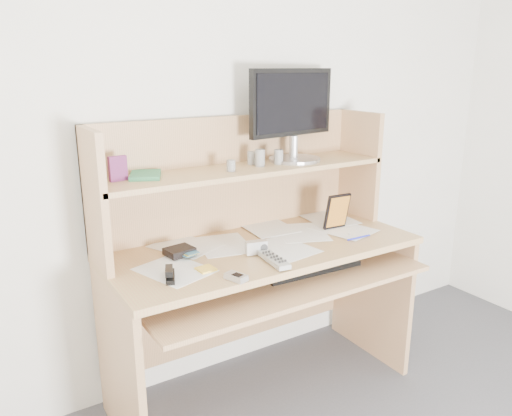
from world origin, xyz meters
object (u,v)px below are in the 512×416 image
keyboard (308,266)px  monitor (292,112)px  desk (254,252)px  tv_remote (274,260)px  game_case (337,211)px

keyboard → monitor: bearing=70.9°
desk → tv_remote: desk is taller
game_case → tv_remote: bearing=-155.1°
keyboard → tv_remote: tv_remote is taller
keyboard → tv_remote: size_ratio=2.47×
keyboard → desk: bearing=128.3°
desk → keyboard: size_ratio=2.96×
tv_remote → monitor: size_ratio=0.38×
monitor → game_case: bearing=-61.0°
tv_remote → monitor: (0.36, 0.39, 0.55)m
keyboard → monitor: size_ratio=0.95×
desk → game_case: bearing=-11.0°
keyboard → game_case: (0.27, 0.13, 0.18)m
keyboard → tv_remote: 0.26m
keyboard → tv_remote: bearing=-161.0°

